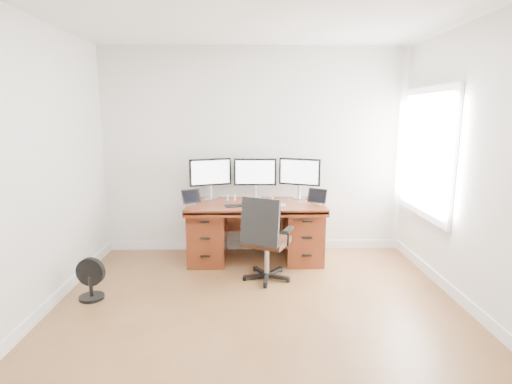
{
  "coord_description": "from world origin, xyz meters",
  "views": [
    {
      "loc": [
        -0.1,
        -3.06,
        1.83
      ],
      "look_at": [
        0.0,
        1.5,
        0.95
      ],
      "focal_mm": 28.0,
      "sensor_mm": 36.0,
      "label": 1
    }
  ],
  "objects_px": {
    "desk": "(255,229)",
    "office_chair": "(265,253)",
    "monitor_center": "(255,173)",
    "floor_fan": "(90,280)",
    "keyboard": "(260,206)"
  },
  "relations": [
    {
      "from": "desk",
      "to": "office_chair",
      "type": "relative_size",
      "value": 1.75
    },
    {
      "from": "desk",
      "to": "monitor_center",
      "type": "height_order",
      "value": "monitor_center"
    },
    {
      "from": "desk",
      "to": "floor_fan",
      "type": "xyz_separation_m",
      "value": [
        -1.68,
        -1.09,
        -0.2
      ]
    },
    {
      "from": "desk",
      "to": "office_chair",
      "type": "xyz_separation_m",
      "value": [
        0.1,
        -0.66,
        -0.08
      ]
    },
    {
      "from": "office_chair",
      "to": "keyboard",
      "type": "relative_size",
      "value": 3.61
    },
    {
      "from": "desk",
      "to": "keyboard",
      "type": "distance_m",
      "value": 0.41
    },
    {
      "from": "office_chair",
      "to": "keyboard",
      "type": "distance_m",
      "value": 0.63
    },
    {
      "from": "desk",
      "to": "monitor_center",
      "type": "relative_size",
      "value": 3.09
    },
    {
      "from": "desk",
      "to": "floor_fan",
      "type": "relative_size",
      "value": 3.99
    },
    {
      "from": "desk",
      "to": "office_chair",
      "type": "bearing_deg",
      "value": -81.62
    },
    {
      "from": "monitor_center",
      "to": "keyboard",
      "type": "bearing_deg",
      "value": -82.55
    },
    {
      "from": "desk",
      "to": "monitor_center",
      "type": "xyz_separation_m",
      "value": [
        -0.0,
        0.24,
        0.68
      ]
    },
    {
      "from": "office_chair",
      "to": "floor_fan",
      "type": "relative_size",
      "value": 2.28
    },
    {
      "from": "floor_fan",
      "to": "office_chair",
      "type": "bearing_deg",
      "value": 21.29
    },
    {
      "from": "desk",
      "to": "floor_fan",
      "type": "distance_m",
      "value": 2.01
    }
  ]
}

